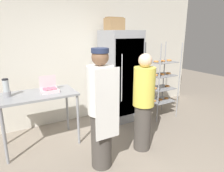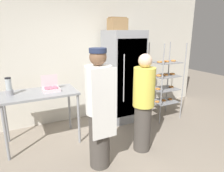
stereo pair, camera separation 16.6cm
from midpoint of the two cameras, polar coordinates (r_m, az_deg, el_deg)
The scene contains 10 objects.
ground_plane at distance 3.13m, azimuth 8.61°, elevation -22.53°, with size 14.00×14.00×0.00m, color gray.
back_wall at distance 4.43m, azimuth -7.29°, elevation 10.36°, with size 6.40×0.12×3.08m, color silver.
refrigerator at distance 4.35m, azimuth 4.35°, elevation 2.77°, with size 0.73×0.75×1.94m.
baking_rack at distance 4.59m, azimuth 15.95°, elevation 1.21°, with size 0.62×0.50×1.69m.
prep_counter at distance 3.55m, azimuth -18.62°, elevation -3.35°, with size 1.21×0.69×0.93m.
donut_box at distance 3.52m, azimuth -15.73°, elevation -0.68°, with size 0.28×0.22×0.27m.
blender_pitcher at distance 3.52m, azimuth -26.18°, elevation -0.35°, with size 0.12×0.12×0.29m.
cardboard_storage_box at distance 4.27m, azimuth 2.73°, elevation 17.30°, with size 0.36×0.28×0.26m.
person_baker at distance 2.74m, azimuth -1.98°, elevation -6.50°, with size 0.36×0.38×1.71m.
person_customer at distance 3.21m, azimuth 10.43°, elevation -4.89°, with size 0.34×0.34×1.59m.
Camera 2 is at (-1.42, -2.02, 1.91)m, focal length 32.00 mm.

